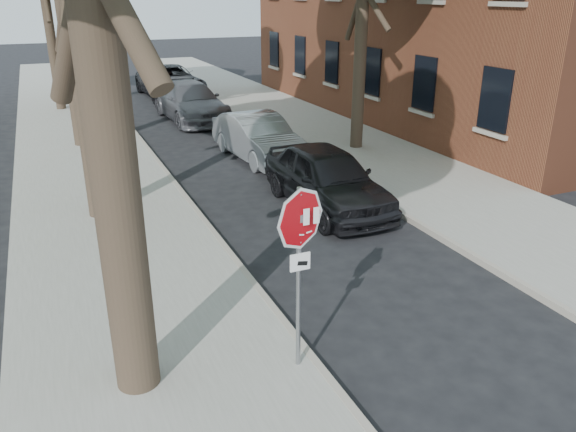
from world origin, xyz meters
The scene contains 10 objects.
ground centered at (0.00, 0.00, 0.00)m, with size 120.00×120.00×0.00m, color black.
sidewalk_left centered at (-2.50, 12.00, 0.06)m, with size 4.00×55.00×0.12m, color gray.
sidewalk_right centered at (6.00, 12.00, 0.06)m, with size 4.00×55.00×0.12m, color gray.
curb_left centered at (-0.45, 12.00, 0.07)m, with size 0.12×55.00×0.13m, color #9E9384.
curb_right centered at (3.95, 12.00, 0.07)m, with size 0.12×55.00×0.13m, color #9E9384.
stop_sign centered at (-0.70, -0.03, 1.95)m, with size 0.76×0.34×2.61m.
car_a centered at (2.60, 5.57, 0.76)m, with size 1.80×4.47×1.52m, color black.
car_b centered at (2.60, 10.25, 0.71)m, with size 1.50×4.30×1.42m, color gray.
car_c centered at (2.14, 16.85, 0.76)m, with size 2.12×5.22×1.52m, color #545459.
car_d centered at (2.58, 22.56, 0.78)m, with size 2.58×5.60×1.56m, color black.
Camera 1 is at (-3.43, -5.90, 4.94)m, focal length 35.00 mm.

